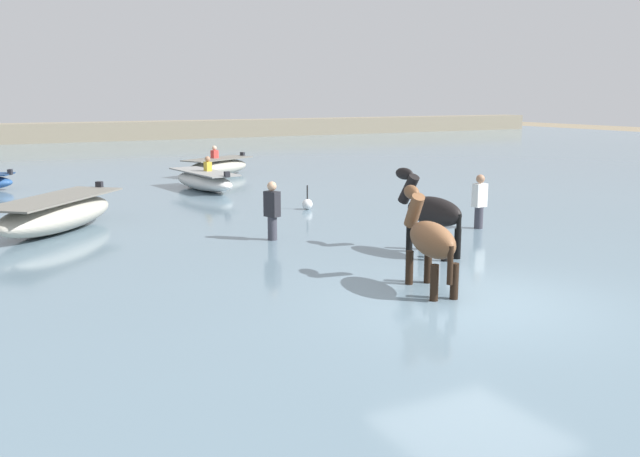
# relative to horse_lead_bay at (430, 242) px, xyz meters

# --- Properties ---
(ground_plane) EXTENTS (120.00, 120.00, 0.00)m
(ground_plane) POSITION_rel_horse_lead_bay_xyz_m (0.27, -0.84, -1.16)
(ground_plane) COLOR #84755B
(water_surface) EXTENTS (90.00, 90.00, 0.37)m
(water_surface) POSITION_rel_horse_lead_bay_xyz_m (0.27, 9.16, -0.97)
(water_surface) COLOR slate
(water_surface) RESTS_ON ground
(horse_lead_bay) EXTENTS (0.76, 1.81, 1.95)m
(horse_lead_bay) POSITION_rel_horse_lead_bay_xyz_m (0.00, 0.00, 0.00)
(horse_lead_bay) COLOR brown
(horse_lead_bay) RESTS_ON ground
(horse_trailing_black) EXTENTS (0.63, 1.84, 1.99)m
(horse_trailing_black) POSITION_rel_horse_lead_bay_xyz_m (1.55, 2.01, 0.02)
(horse_trailing_black) COLOR black
(horse_trailing_black) RESTS_ON ground
(boat_distant_west) EXTENTS (3.58, 3.80, 0.91)m
(boat_distant_west) POSITION_rel_horse_lead_bay_xyz_m (-4.50, 7.90, -0.40)
(boat_distant_west) COLOR #B2AD9E
(boat_distant_west) RESTS_ON water_surface
(boat_distant_east) EXTENTS (1.43, 3.55, 1.10)m
(boat_distant_east) POSITION_rel_horse_lead_bay_xyz_m (0.72, 12.95, -0.47)
(boat_distant_east) COLOR silver
(boat_distant_east) RESTS_ON water_surface
(boat_mid_outer) EXTENTS (3.20, 2.38, 1.15)m
(boat_mid_outer) POSITION_rel_horse_lead_bay_xyz_m (2.55, 16.65, -0.45)
(boat_mid_outer) COLOR #B2AD9E
(boat_mid_outer) RESTS_ON water_surface
(person_onlooker_right) EXTENTS (0.34, 0.23, 1.63)m
(person_onlooker_right) POSITION_rel_horse_lead_bay_xyz_m (4.17, 3.60, -0.29)
(person_onlooker_right) COLOR #383842
(person_onlooker_right) RESTS_ON ground
(person_spectator_far) EXTENTS (0.31, 0.37, 1.63)m
(person_spectator_far) POSITION_rel_horse_lead_bay_xyz_m (-0.59, 4.69, -0.29)
(person_spectator_far) COLOR #383842
(person_spectator_far) RESTS_ON ground
(channel_buoy) EXTENTS (0.29, 0.29, 0.66)m
(channel_buoy) POSITION_rel_horse_lead_bay_xyz_m (1.90, 7.89, -0.63)
(channel_buoy) COLOR silver
(channel_buoy) RESTS_ON water_surface
(far_shoreline) EXTENTS (80.00, 2.40, 1.63)m
(far_shoreline) POSITION_rel_horse_lead_bay_xyz_m (0.27, 40.19, -0.34)
(far_shoreline) COLOR gray
(far_shoreline) RESTS_ON ground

